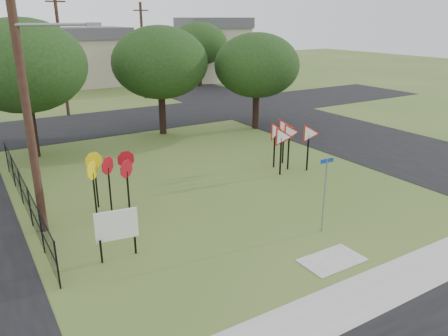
{
  "coord_description": "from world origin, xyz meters",
  "views": [
    {
      "loc": [
        -9.16,
        -10.84,
        7.22
      ],
      "look_at": [
        -0.67,
        3.0,
        1.6
      ],
      "focal_mm": 35.0,
      "sensor_mm": 36.0,
      "label": 1
    }
  ],
  "objects_px": {
    "yield_sign_cluster": "(288,135)",
    "stop_sign_cluster": "(110,171)",
    "street_name_sign": "(325,190)",
    "info_board": "(117,227)"
  },
  "relations": [
    {
      "from": "street_name_sign",
      "to": "stop_sign_cluster",
      "type": "relative_size",
      "value": 1.17
    },
    {
      "from": "street_name_sign",
      "to": "info_board",
      "type": "xyz_separation_m",
      "value": [
        -6.77,
        1.98,
        -0.48
      ]
    },
    {
      "from": "stop_sign_cluster",
      "to": "yield_sign_cluster",
      "type": "height_order",
      "value": "yield_sign_cluster"
    },
    {
      "from": "street_name_sign",
      "to": "info_board",
      "type": "bearing_deg",
      "value": 163.69
    },
    {
      "from": "street_name_sign",
      "to": "stop_sign_cluster",
      "type": "height_order",
      "value": "street_name_sign"
    },
    {
      "from": "yield_sign_cluster",
      "to": "stop_sign_cluster",
      "type": "bearing_deg",
      "value": -176.62
    },
    {
      "from": "yield_sign_cluster",
      "to": "info_board",
      "type": "height_order",
      "value": "yield_sign_cluster"
    },
    {
      "from": "street_name_sign",
      "to": "yield_sign_cluster",
      "type": "height_order",
      "value": "street_name_sign"
    },
    {
      "from": "stop_sign_cluster",
      "to": "yield_sign_cluster",
      "type": "relative_size",
      "value": 0.95
    },
    {
      "from": "stop_sign_cluster",
      "to": "yield_sign_cluster",
      "type": "bearing_deg",
      "value": 3.38
    }
  ]
}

